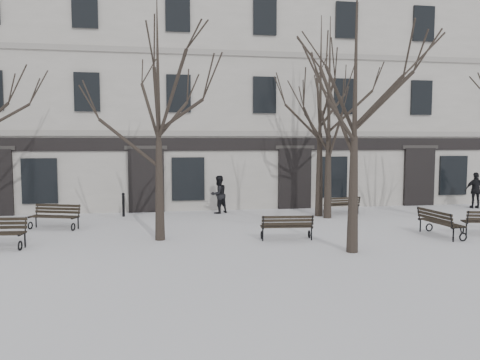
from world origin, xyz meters
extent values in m
plane|color=silver|center=(0.00, 0.00, 0.00)|extent=(100.00, 100.00, 0.00)
cube|color=#B7B2A9|center=(0.00, 13.00, 5.50)|extent=(40.00, 10.00, 11.00)
cube|color=gray|center=(0.00, 7.97, 3.60)|extent=(40.00, 0.12, 0.25)
cube|color=gray|center=(0.00, 7.97, 7.30)|extent=(40.00, 0.12, 0.25)
cube|color=black|center=(0.00, 7.96, 3.10)|extent=(40.00, 0.10, 0.60)
cube|color=black|center=(-8.10, 7.95, 1.50)|extent=(1.50, 0.14, 2.00)
cube|color=black|center=(-3.50, 7.94, 1.45)|extent=(1.60, 0.22, 2.90)
cube|color=#2D2B28|center=(-3.50, 7.90, 2.95)|extent=(1.90, 0.08, 0.18)
cube|color=black|center=(-1.60, 7.95, 1.50)|extent=(1.50, 0.14, 2.00)
cube|color=black|center=(3.50, 7.94, 1.45)|extent=(1.60, 0.22, 2.90)
cube|color=#2D2B28|center=(3.50, 7.90, 2.95)|extent=(1.90, 0.08, 0.18)
cube|color=black|center=(5.40, 7.95, 1.50)|extent=(1.50, 0.14, 2.00)
cube|color=black|center=(10.00, 7.94, 1.45)|extent=(1.60, 0.22, 2.90)
cube|color=#2D2B28|center=(10.00, 7.90, 2.95)|extent=(1.90, 0.08, 0.18)
cube|color=black|center=(11.90, 7.95, 1.50)|extent=(1.50, 0.14, 2.00)
cube|color=black|center=(-6.00, 7.95, 5.40)|extent=(1.10, 0.14, 1.70)
cube|color=black|center=(-6.00, 7.95, 9.00)|extent=(1.10, 0.14, 1.70)
cube|color=black|center=(-2.00, 7.95, 5.40)|extent=(1.10, 0.14, 1.70)
cube|color=black|center=(-2.00, 7.95, 9.00)|extent=(1.10, 0.14, 1.70)
cube|color=black|center=(2.00, 7.95, 5.40)|extent=(1.10, 0.14, 1.70)
cube|color=black|center=(2.00, 7.95, 9.00)|extent=(1.10, 0.14, 1.70)
cube|color=black|center=(6.00, 7.95, 5.40)|extent=(1.10, 0.14, 1.70)
cube|color=black|center=(6.00, 7.95, 9.00)|extent=(1.10, 0.14, 1.70)
cube|color=black|center=(10.00, 7.95, 5.40)|extent=(1.10, 0.14, 1.70)
cube|color=black|center=(10.00, 7.95, 9.00)|extent=(1.10, 0.14, 1.70)
cone|color=black|center=(-2.91, 1.69, 1.63)|extent=(0.34, 0.34, 3.25)
cone|color=black|center=(2.63, -0.99, 1.69)|extent=(0.34, 0.34, 3.38)
cone|color=black|center=(3.90, 5.56, 1.79)|extent=(0.34, 0.34, 3.58)
cone|color=black|center=(4.09, 5.00, 1.75)|extent=(0.34, 0.34, 3.50)
torus|color=black|center=(-7.01, 0.88, 0.14)|extent=(0.08, 0.30, 0.30)
cylinder|color=black|center=(-6.97, 1.25, 0.23)|extent=(0.05, 0.05, 0.47)
cube|color=black|center=(-6.99, 1.06, 0.47)|extent=(0.11, 0.57, 0.05)
cylinder|color=black|center=(-6.96, 1.33, 0.67)|extent=(0.06, 0.15, 0.51)
torus|color=black|center=(2.01, 1.12, 0.13)|extent=(0.07, 0.28, 0.27)
cylinder|color=black|center=(1.98, 0.78, 0.21)|extent=(0.05, 0.05, 0.42)
cube|color=black|center=(1.99, 0.95, 0.42)|extent=(0.10, 0.52, 0.05)
torus|color=black|center=(0.41, 1.27, 0.13)|extent=(0.07, 0.28, 0.27)
cylinder|color=black|center=(0.38, 0.94, 0.21)|extent=(0.05, 0.05, 0.42)
cube|color=black|center=(0.40, 1.11, 0.42)|extent=(0.10, 0.52, 0.05)
cube|color=black|center=(1.22, 1.23, 0.44)|extent=(1.70, 0.25, 0.03)
cube|color=black|center=(1.20, 1.10, 0.44)|extent=(1.70, 0.25, 0.03)
cube|color=black|center=(1.19, 0.97, 0.44)|extent=(1.70, 0.25, 0.03)
cube|color=black|center=(1.18, 0.84, 0.44)|extent=(1.70, 0.25, 0.03)
cube|color=black|center=(1.17, 0.80, 0.57)|extent=(1.69, 0.20, 0.08)
cube|color=black|center=(1.17, 0.78, 0.68)|extent=(1.69, 0.20, 0.08)
cube|color=black|center=(1.17, 0.76, 0.79)|extent=(1.69, 0.20, 0.08)
cylinder|color=black|center=(1.97, 0.71, 0.61)|extent=(0.05, 0.14, 0.47)
cylinder|color=black|center=(0.37, 0.86, 0.61)|extent=(0.05, 0.14, 0.47)
torus|color=black|center=(7.60, 1.02, 0.14)|extent=(0.11, 0.28, 0.28)
cylinder|color=black|center=(7.52, 0.68, 0.22)|extent=(0.05, 0.05, 0.44)
cube|color=black|center=(7.56, 0.85, 0.44)|extent=(0.17, 0.53, 0.05)
cylinder|color=black|center=(7.50, 0.61, 0.63)|extent=(0.07, 0.14, 0.48)
torus|color=black|center=(-7.62, 4.38, 0.14)|extent=(0.14, 0.29, 0.29)
cylinder|color=black|center=(-7.50, 4.72, 0.23)|extent=(0.05, 0.05, 0.45)
cube|color=black|center=(-7.56, 4.55, 0.45)|extent=(0.23, 0.54, 0.05)
torus|color=black|center=(-6.01, 3.82, 0.14)|extent=(0.14, 0.29, 0.29)
cylinder|color=black|center=(-5.89, 4.16, 0.23)|extent=(0.05, 0.05, 0.45)
cube|color=black|center=(-5.95, 3.99, 0.45)|extent=(0.23, 0.54, 0.05)
cube|color=black|center=(-6.83, 4.06, 0.47)|extent=(1.73, 0.68, 0.04)
cube|color=black|center=(-6.78, 4.19, 0.47)|extent=(1.73, 0.68, 0.04)
cube|color=black|center=(-6.74, 4.32, 0.47)|extent=(1.73, 0.68, 0.04)
cube|color=black|center=(-6.69, 4.46, 0.47)|extent=(1.73, 0.68, 0.04)
cube|color=black|center=(-6.68, 4.49, 0.60)|extent=(1.72, 0.63, 0.09)
cube|color=black|center=(-6.67, 4.52, 0.72)|extent=(1.72, 0.63, 0.09)
cube|color=black|center=(-6.66, 4.54, 0.84)|extent=(1.72, 0.63, 0.09)
cylinder|color=black|center=(-7.48, 4.79, 0.65)|extent=(0.09, 0.15, 0.50)
cylinder|color=black|center=(-5.87, 4.23, 0.65)|extent=(0.09, 0.15, 0.50)
torus|color=black|center=(5.78, 6.13, 0.12)|extent=(0.08, 0.26, 0.26)
cylinder|color=black|center=(5.83, 5.81, 0.20)|extent=(0.04, 0.04, 0.40)
cube|color=black|center=(5.81, 5.97, 0.40)|extent=(0.11, 0.49, 0.04)
torus|color=black|center=(4.30, 5.92, 0.12)|extent=(0.08, 0.26, 0.26)
cylinder|color=black|center=(4.34, 5.61, 0.20)|extent=(0.04, 0.04, 0.40)
cube|color=black|center=(4.32, 5.76, 0.40)|extent=(0.11, 0.49, 0.04)
cube|color=black|center=(5.04, 6.06, 0.41)|extent=(1.58, 0.30, 0.03)
cube|color=black|center=(5.05, 5.94, 0.41)|extent=(1.58, 0.30, 0.03)
cube|color=black|center=(5.07, 5.82, 0.41)|extent=(1.58, 0.30, 0.03)
cube|color=black|center=(5.09, 5.69, 0.41)|extent=(1.58, 0.30, 0.03)
cube|color=black|center=(5.09, 5.66, 0.53)|extent=(1.58, 0.25, 0.08)
cube|color=black|center=(5.10, 5.64, 0.63)|extent=(1.58, 0.25, 0.08)
cube|color=black|center=(5.10, 5.62, 0.74)|extent=(1.58, 0.25, 0.08)
cylinder|color=black|center=(5.84, 5.74, 0.57)|extent=(0.05, 0.13, 0.44)
cylinder|color=black|center=(4.35, 5.54, 0.57)|extent=(0.05, 0.13, 0.44)
torus|color=black|center=(6.77, -0.21, 0.14)|extent=(0.30, 0.07, 0.30)
cylinder|color=black|center=(6.40, -0.23, 0.23)|extent=(0.05, 0.05, 0.46)
cube|color=black|center=(6.58, -0.22, 0.46)|extent=(0.56, 0.09, 0.05)
torus|color=black|center=(6.65, 1.53, 0.14)|extent=(0.30, 0.07, 0.30)
cylinder|color=black|center=(6.28, 1.50, 0.23)|extent=(0.05, 0.05, 0.46)
cube|color=black|center=(6.46, 1.52, 0.46)|extent=(0.56, 0.09, 0.05)
cube|color=black|center=(6.75, 0.66, 0.48)|extent=(0.22, 1.84, 0.04)
cube|color=black|center=(6.61, 0.65, 0.48)|extent=(0.22, 1.84, 0.04)
cube|color=black|center=(6.46, 0.64, 0.48)|extent=(0.22, 1.84, 0.04)
cube|color=black|center=(6.32, 0.63, 0.48)|extent=(0.22, 1.84, 0.04)
cube|color=black|center=(6.28, 0.63, 0.61)|extent=(0.16, 1.84, 0.09)
cube|color=black|center=(6.26, 0.63, 0.74)|extent=(0.16, 1.84, 0.09)
cube|color=black|center=(6.24, 0.63, 0.86)|extent=(0.16, 1.84, 0.09)
cylinder|color=black|center=(6.32, -0.24, 0.67)|extent=(0.15, 0.05, 0.51)
cylinder|color=black|center=(6.20, 1.50, 0.67)|extent=(0.15, 0.05, 0.51)
cylinder|color=black|center=(-4.45, 6.81, 0.48)|extent=(0.11, 0.11, 0.95)
sphere|color=black|center=(-4.45, 6.81, 0.97)|extent=(0.13, 0.13, 0.13)
cylinder|color=black|center=(6.14, 7.26, 0.45)|extent=(0.11, 0.11, 0.90)
sphere|color=black|center=(6.14, 7.26, 0.92)|extent=(0.13, 0.13, 0.13)
imported|color=black|center=(-0.30, 7.04, 0.00)|extent=(1.05, 0.99, 1.71)
imported|color=black|center=(12.17, 6.51, 0.00)|extent=(1.10, 0.66, 1.75)
camera|label=1|loc=(-2.88, -13.69, 3.23)|focal=35.00mm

